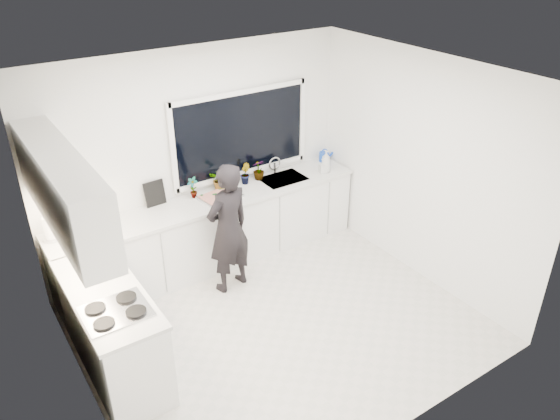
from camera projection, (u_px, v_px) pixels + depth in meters
floor at (278, 324)px, 6.00m from camera, size 4.00×3.50×0.02m
wall_back at (198, 158)px, 6.63m from camera, size 4.00×0.02×2.70m
wall_left at (69, 284)px, 4.36m from camera, size 0.02×3.50×2.70m
wall_right at (421, 169)px, 6.34m from camera, size 0.02×3.50×2.70m
ceiling at (277, 79)px, 4.70m from camera, size 4.00×3.50×0.02m
window at (241, 134)px, 6.81m from camera, size 1.80×0.02×1.00m
base_cabinets_back at (214, 233)px, 6.84m from camera, size 3.92×0.58×0.88m
base_cabinets_left at (113, 332)px, 5.22m from camera, size 0.58×1.60×0.88m
countertop_back at (212, 201)px, 6.62m from camera, size 3.94×0.62×0.04m
countertop_left at (105, 293)px, 5.00m from camera, size 0.62×1.60×0.04m
upper_cabinets at (62, 189)px, 4.74m from camera, size 0.34×2.10×0.70m
sink at (283, 182)px, 7.15m from camera, size 0.58×0.42×0.14m
faucet at (275, 166)px, 7.22m from camera, size 0.03×0.03×0.22m
stovetop at (116, 311)px, 4.72m from camera, size 0.56×0.48×0.03m
person at (228, 229)px, 6.23m from camera, size 0.64×0.49×1.59m
pizza_tray at (220, 197)px, 6.63m from camera, size 0.52×0.42×0.03m
pizza at (220, 196)px, 6.62m from camera, size 0.48×0.37×0.01m
watering_can at (324, 157)px, 7.61m from camera, size 0.15×0.15×0.13m
paper_towel_roll at (49, 229)px, 5.72m from camera, size 0.12×0.12×0.26m
knife_block at (78, 221)px, 5.91m from camera, size 0.14×0.12×0.22m
utensil_crock at (103, 257)px, 5.35m from camera, size 0.16×0.16×0.16m
picture_frame_large at (87, 212)px, 6.03m from camera, size 0.21×0.11×0.28m
picture_frame_small at (155, 193)px, 6.41m from camera, size 0.25×0.04×0.30m
herb_plants at (228, 177)px, 6.83m from camera, size 1.09×0.35×0.29m
soap_bottles at (325, 163)px, 7.23m from camera, size 0.18×0.15×0.31m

